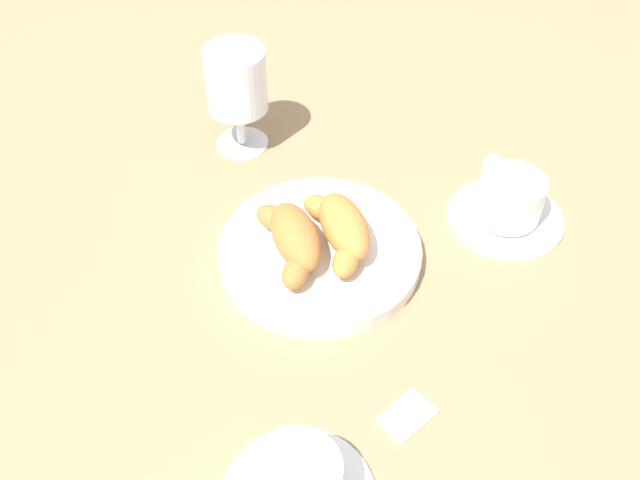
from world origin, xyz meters
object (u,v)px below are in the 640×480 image
object	(u,v)px
croissant_large	(341,228)
coffee_cup_near	(508,202)
pastry_plate	(320,251)
croissant_small	(293,238)
juice_glass_left	(237,83)
sugar_packet	(408,415)

from	to	relation	value
croissant_large	coffee_cup_near	bearing A→B (deg)	-68.65
pastry_plate	croissant_small	xyz separation A→B (m)	(-0.01, 0.03, 0.03)
coffee_cup_near	juice_glass_left	size ratio (longest dim) A/B	0.97
pastry_plate	coffee_cup_near	bearing A→B (deg)	-68.64
croissant_small	coffee_cup_near	size ratio (longest dim) A/B	0.92
juice_glass_left	sugar_packet	world-z (taller)	juice_glass_left
croissant_large	juice_glass_left	world-z (taller)	juice_glass_left
pastry_plate	coffee_cup_near	size ratio (longest dim) A/B	1.67
croissant_small	juice_glass_left	xyz separation A→B (m)	(0.20, 0.09, 0.05)
croissant_small	coffee_cup_near	world-z (taller)	croissant_small
croissant_small	sugar_packet	size ratio (longest dim) A/B	2.51
croissant_large	sugar_packet	size ratio (longest dim) A/B	2.52
croissant_small	sugar_packet	bearing A→B (deg)	-144.71
croissant_large	croissant_small	size ratio (longest dim) A/B	1.00
juice_glass_left	sugar_packet	bearing A→B (deg)	-150.36
pastry_plate	sugar_packet	distance (m)	0.22
pastry_plate	juice_glass_left	distance (m)	0.24
coffee_cup_near	sugar_packet	world-z (taller)	coffee_cup_near
croissant_small	juice_glass_left	world-z (taller)	juice_glass_left
pastry_plate	juice_glass_left	xyz separation A→B (m)	(0.19, 0.12, 0.08)
croissant_large	pastry_plate	bearing A→B (deg)	111.47
croissant_large	juice_glass_left	distance (m)	0.24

